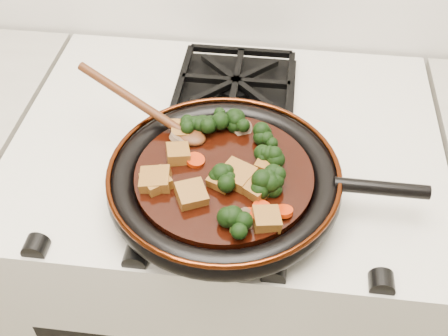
# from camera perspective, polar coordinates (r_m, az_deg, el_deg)

# --- Properties ---
(stove) EXTENTS (0.76, 0.60, 0.90)m
(stove) POSITION_cam_1_polar(r_m,az_deg,el_deg) (1.35, 0.25, -11.29)
(stove) COLOR beige
(stove) RESTS_ON ground
(burner_grate_front) EXTENTS (0.23, 0.23, 0.03)m
(burner_grate_front) POSITION_cam_1_polar(r_m,az_deg,el_deg) (0.89, -0.73, -2.20)
(burner_grate_front) COLOR black
(burner_grate_front) RESTS_ON stove
(burner_grate_back) EXTENTS (0.23, 0.23, 0.03)m
(burner_grate_back) POSITION_cam_1_polar(r_m,az_deg,el_deg) (1.10, 1.20, 8.47)
(burner_grate_back) COLOR black
(burner_grate_back) RESTS_ON stove
(skillet) EXTENTS (0.49, 0.36, 0.05)m
(skillet) POSITION_cam_1_polar(r_m,az_deg,el_deg) (0.87, 0.13, -1.23)
(skillet) COLOR black
(skillet) RESTS_ON burner_grate_front
(braising_sauce) EXTENTS (0.27, 0.27, 0.02)m
(braising_sauce) POSITION_cam_1_polar(r_m,az_deg,el_deg) (0.86, 0.00, -0.98)
(braising_sauce) COLOR black
(braising_sauce) RESTS_ON skillet
(tofu_cube_0) EXTENTS (0.05, 0.04, 0.02)m
(tofu_cube_0) POSITION_cam_1_polar(r_m,az_deg,el_deg) (0.79, 4.32, -5.23)
(tofu_cube_0) COLOR brown
(tofu_cube_0) RESTS_ON braising_sauce
(tofu_cube_1) EXTENTS (0.06, 0.06, 0.03)m
(tofu_cube_1) POSITION_cam_1_polar(r_m,az_deg,el_deg) (0.84, 1.34, -0.82)
(tofu_cube_1) COLOR brown
(tofu_cube_1) RESTS_ON braising_sauce
(tofu_cube_2) EXTENTS (0.06, 0.06, 0.03)m
(tofu_cube_2) POSITION_cam_1_polar(r_m,az_deg,el_deg) (0.82, -3.33, -2.75)
(tofu_cube_2) COLOR brown
(tofu_cube_2) RESTS_ON braising_sauce
(tofu_cube_3) EXTENTS (0.05, 0.05, 0.02)m
(tofu_cube_3) POSITION_cam_1_polar(r_m,az_deg,el_deg) (0.84, -0.25, -1.25)
(tofu_cube_3) COLOR brown
(tofu_cube_3) RESTS_ON braising_sauce
(tofu_cube_4) EXTENTS (0.05, 0.05, 0.03)m
(tofu_cube_4) POSITION_cam_1_polar(r_m,az_deg,el_deg) (0.88, -4.69, 1.42)
(tofu_cube_4) COLOR brown
(tofu_cube_4) RESTS_ON braising_sauce
(tofu_cube_5) EXTENTS (0.05, 0.05, 0.02)m
(tofu_cube_5) POSITION_cam_1_polar(r_m,az_deg,el_deg) (0.84, -6.89, -1.39)
(tofu_cube_5) COLOR brown
(tofu_cube_5) RESTS_ON braising_sauce
(tofu_cube_6) EXTENTS (0.04, 0.04, 0.02)m
(tofu_cube_6) POSITION_cam_1_polar(r_m,az_deg,el_deg) (0.86, 4.44, 0.08)
(tofu_cube_6) COLOR brown
(tofu_cube_6) RESTS_ON braising_sauce
(tofu_cube_7) EXTENTS (0.06, 0.06, 0.03)m
(tofu_cube_7) POSITION_cam_1_polar(r_m,az_deg,el_deg) (0.83, 3.25, -1.98)
(tofu_cube_7) COLOR brown
(tofu_cube_7) RESTS_ON braising_sauce
(tofu_cube_8) EXTENTS (0.04, 0.04, 0.03)m
(tofu_cube_8) POSITION_cam_1_polar(r_m,az_deg,el_deg) (0.92, -4.32, 3.80)
(tofu_cube_8) COLOR brown
(tofu_cube_8) RESTS_ON braising_sauce
(tofu_cube_9) EXTENTS (0.05, 0.05, 0.03)m
(tofu_cube_9) POSITION_cam_1_polar(r_m,az_deg,el_deg) (0.84, -6.98, -1.25)
(tofu_cube_9) COLOR brown
(tofu_cube_9) RESTS_ON braising_sauce
(broccoli_floret_0) EXTENTS (0.08, 0.08, 0.06)m
(broccoli_floret_0) POSITION_cam_1_polar(r_m,az_deg,el_deg) (0.82, 4.39, -2.41)
(broccoli_floret_0) COLOR black
(broccoli_floret_0) RESTS_ON braising_sauce
(broccoli_floret_1) EXTENTS (0.08, 0.08, 0.06)m
(broccoli_floret_1) POSITION_cam_1_polar(r_m,az_deg,el_deg) (0.90, 4.52, 3.12)
(broccoli_floret_1) COLOR black
(broccoli_floret_1) RESTS_ON braising_sauce
(broccoli_floret_2) EXTENTS (0.09, 0.08, 0.06)m
(broccoli_floret_2) POSITION_cam_1_polar(r_m,az_deg,el_deg) (0.83, -0.38, -1.27)
(broccoli_floret_2) COLOR black
(broccoli_floret_2) RESTS_ON braising_sauce
(broccoli_floret_3) EXTENTS (0.08, 0.08, 0.06)m
(broccoli_floret_3) POSITION_cam_1_polar(r_m,az_deg,el_deg) (0.92, -3.02, 4.15)
(broccoli_floret_3) COLOR black
(broccoli_floret_3) RESTS_ON braising_sauce
(broccoli_floret_4) EXTENTS (0.08, 0.08, 0.06)m
(broccoli_floret_4) POSITION_cam_1_polar(r_m,az_deg,el_deg) (0.93, -2.16, 4.40)
(broccoli_floret_4) COLOR black
(broccoli_floret_4) RESTS_ON braising_sauce
(broccoli_floret_5) EXTENTS (0.07, 0.07, 0.06)m
(broccoli_floret_5) POSITION_cam_1_polar(r_m,az_deg,el_deg) (0.78, 0.99, -6.06)
(broccoli_floret_5) COLOR black
(broccoli_floret_5) RESTS_ON braising_sauce
(broccoli_floret_6) EXTENTS (0.08, 0.09, 0.07)m
(broccoli_floret_6) POSITION_cam_1_polar(r_m,az_deg,el_deg) (0.93, 0.19, 4.79)
(broccoli_floret_6) COLOR black
(broccoli_floret_6) RESTS_ON braising_sauce
(broccoli_floret_7) EXTENTS (0.09, 0.09, 0.06)m
(broccoli_floret_7) POSITION_cam_1_polar(r_m,az_deg,el_deg) (0.93, 1.18, 4.41)
(broccoli_floret_7) COLOR black
(broccoli_floret_7) RESTS_ON braising_sauce
(broccoli_floret_8) EXTENTS (0.08, 0.09, 0.07)m
(broccoli_floret_8) POSITION_cam_1_polar(r_m,az_deg,el_deg) (0.86, 4.77, 0.74)
(broccoli_floret_8) COLOR black
(broccoli_floret_8) RESTS_ON braising_sauce
(broccoli_floret_9) EXTENTS (0.07, 0.07, 0.08)m
(broccoli_floret_9) POSITION_cam_1_polar(r_m,az_deg,el_deg) (0.83, 4.54, -1.37)
(broccoli_floret_9) COLOR black
(broccoli_floret_9) RESTS_ON braising_sauce
(carrot_coin_0) EXTENTS (0.03, 0.03, 0.01)m
(carrot_coin_0) POSITION_cam_1_polar(r_m,az_deg,el_deg) (0.80, 3.84, -4.17)
(carrot_coin_0) COLOR #B22704
(carrot_coin_0) RESTS_ON braising_sauce
(carrot_coin_1) EXTENTS (0.03, 0.03, 0.01)m
(carrot_coin_1) POSITION_cam_1_polar(r_m,az_deg,el_deg) (0.84, 4.06, -1.30)
(carrot_coin_1) COLOR #B22704
(carrot_coin_1) RESTS_ON braising_sauce
(carrot_coin_2) EXTENTS (0.03, 0.03, 0.01)m
(carrot_coin_2) POSITION_cam_1_polar(r_m,az_deg,el_deg) (0.87, -2.93, 0.79)
(carrot_coin_2) COLOR #B22704
(carrot_coin_2) RESTS_ON braising_sauce
(carrot_coin_3) EXTENTS (0.03, 0.03, 0.02)m
(carrot_coin_3) POSITION_cam_1_polar(r_m,az_deg,el_deg) (0.79, 2.44, -4.85)
(carrot_coin_3) COLOR #B22704
(carrot_coin_3) RESTS_ON braising_sauce
(carrot_coin_4) EXTENTS (0.03, 0.03, 0.02)m
(carrot_coin_4) POSITION_cam_1_polar(r_m,az_deg,el_deg) (0.80, 6.07, -4.40)
(carrot_coin_4) COLOR #B22704
(carrot_coin_4) RESTS_ON braising_sauce
(carrot_coin_5) EXTENTS (0.03, 0.03, 0.02)m
(carrot_coin_5) POSITION_cam_1_polar(r_m,az_deg,el_deg) (0.79, 4.08, -5.38)
(carrot_coin_5) COLOR #B22704
(carrot_coin_5) RESTS_ON braising_sauce
(mushroom_slice_0) EXTENTS (0.04, 0.04, 0.02)m
(mushroom_slice_0) POSITION_cam_1_polar(r_m,az_deg,el_deg) (0.91, -4.60, 2.99)
(mushroom_slice_0) COLOR brown
(mushroom_slice_0) RESTS_ON braising_sauce
(mushroom_slice_1) EXTENTS (0.03, 0.03, 0.03)m
(mushroom_slice_1) POSITION_cam_1_polar(r_m,az_deg,el_deg) (0.79, 2.24, -5.19)
(mushroom_slice_1) COLOR brown
(mushroom_slice_1) RESTS_ON braising_sauce
(mushroom_slice_2) EXTENTS (0.04, 0.04, 0.03)m
(mushroom_slice_2) POSITION_cam_1_polar(r_m,az_deg,el_deg) (0.92, 1.90, 4.08)
(mushroom_slice_2) COLOR brown
(mushroom_slice_2) RESTS_ON braising_sauce
(wooden_spoon) EXTENTS (0.14, 0.08, 0.22)m
(wooden_spoon) POSITION_cam_1_polar(r_m,az_deg,el_deg) (0.93, -6.62, 5.22)
(wooden_spoon) COLOR #4B2410
(wooden_spoon) RESTS_ON braising_sauce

